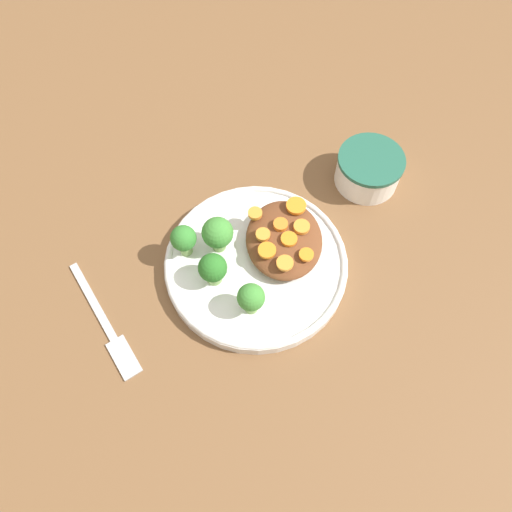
{
  "coord_description": "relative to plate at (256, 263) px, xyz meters",
  "views": [
    {
      "loc": [
        0.3,
        -0.01,
        0.59
      ],
      "look_at": [
        0.0,
        0.0,
        0.03
      ],
      "focal_mm": 35.0,
      "sensor_mm": 36.0,
      "label": 1
    }
  ],
  "objects": [
    {
      "name": "carrot_slice_6",
      "position": [
        0.02,
        0.04,
        0.04
      ],
      "size": [
        0.02,
        0.02,
        0.0
      ],
      "primitive_type": "cylinder",
      "color": "orange",
      "rests_on": "stew_mound"
    },
    {
      "name": "plate",
      "position": [
        0.0,
        0.0,
        0.0
      ],
      "size": [
        0.24,
        0.24,
        0.02
      ],
      "color": "silver",
      "rests_on": "ground_plane"
    },
    {
      "name": "broccoli_floret_0",
      "position": [
        -0.02,
        -0.05,
        0.04
      ],
      "size": [
        0.04,
        0.04,
        0.06
      ],
      "color": "#759E51",
      "rests_on": "plate"
    },
    {
      "name": "carrot_slice_2",
      "position": [
        -0.04,
        0.03,
        0.04
      ],
      "size": [
        0.02,
        0.02,
        0.01
      ],
      "primitive_type": "cylinder",
      "color": "orange",
      "rests_on": "stew_mound"
    },
    {
      "name": "ground_plane",
      "position": [
        0.0,
        0.0,
        -0.01
      ],
      "size": [
        4.0,
        4.0,
        0.0
      ],
      "primitive_type": "plane",
      "color": "brown"
    },
    {
      "name": "carrot_slice_4",
      "position": [
        0.01,
        0.06,
        0.03
      ],
      "size": [
        0.02,
        0.02,
        0.0
      ],
      "primitive_type": "cylinder",
      "color": "orange",
      "rests_on": "stew_mound"
    },
    {
      "name": "carrot_slice_1",
      "position": [
        -0.07,
        0.05,
        0.04
      ],
      "size": [
        0.03,
        0.03,
        0.01
      ],
      "primitive_type": "cylinder",
      "color": "orange",
      "rests_on": "stew_mound"
    },
    {
      "name": "fork",
      "position": [
        0.08,
        -0.19,
        -0.01
      ],
      "size": [
        0.16,
        0.11,
        0.01
      ],
      "rotation": [
        0.0,
        0.0,
        6.85
      ],
      "color": "#B2B2B2",
      "rests_on": "ground_plane"
    },
    {
      "name": "broccoli_floret_1",
      "position": [
        0.02,
        -0.05,
        0.03
      ],
      "size": [
        0.04,
        0.04,
        0.05
      ],
      "color": "#7FA85B",
      "rests_on": "plate"
    },
    {
      "name": "dip_bowl",
      "position": [
        -0.14,
        0.16,
        0.02
      ],
      "size": [
        0.09,
        0.09,
        0.05
      ],
      "color": "white",
      "rests_on": "ground_plane"
    },
    {
      "name": "stew_mound",
      "position": [
        -0.02,
        0.04,
        0.02
      ],
      "size": [
        0.12,
        0.1,
        0.03
      ],
      "primitive_type": "ellipsoid",
      "color": "brown",
      "rests_on": "plate"
    },
    {
      "name": "carrot_slice_0",
      "position": [
        -0.02,
        0.01,
        0.04
      ],
      "size": [
        0.02,
        0.02,
        0.01
      ],
      "primitive_type": "cylinder",
      "color": "orange",
      "rests_on": "stew_mound"
    },
    {
      "name": "broccoli_floret_3",
      "position": [
        0.06,
        -0.01,
        0.04
      ],
      "size": [
        0.03,
        0.03,
        0.05
      ],
      "color": "#759E51",
      "rests_on": "plate"
    },
    {
      "name": "carrot_slice_3",
      "position": [
        0.0,
        0.01,
        0.04
      ],
      "size": [
        0.02,
        0.02,
        0.0
      ],
      "primitive_type": "cylinder",
      "color": "orange",
      "rests_on": "stew_mound"
    },
    {
      "name": "carrot_slice_8",
      "position": [
        -0.02,
        0.04,
        0.04
      ],
      "size": [
        0.02,
        0.02,
        0.0
      ],
      "primitive_type": "cylinder",
      "color": "orange",
      "rests_on": "stew_mound"
    },
    {
      "name": "broccoli_floret_2",
      "position": [
        -0.02,
        -0.09,
        0.04
      ],
      "size": [
        0.03,
        0.03,
        0.05
      ],
      "color": "#7FA85B",
      "rests_on": "plate"
    },
    {
      "name": "carrot_slice_7",
      "position": [
        -0.05,
        0.0,
        0.04
      ],
      "size": [
        0.02,
        0.02,
        0.01
      ],
      "primitive_type": "cylinder",
      "color": "orange",
      "rests_on": "stew_mound"
    },
    {
      "name": "carrot_slice_5",
      "position": [
        -0.03,
        0.06,
        0.04
      ],
      "size": [
        0.02,
        0.02,
        0.01
      ],
      "primitive_type": "cylinder",
      "color": "orange",
      "rests_on": "stew_mound"
    }
  ]
}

